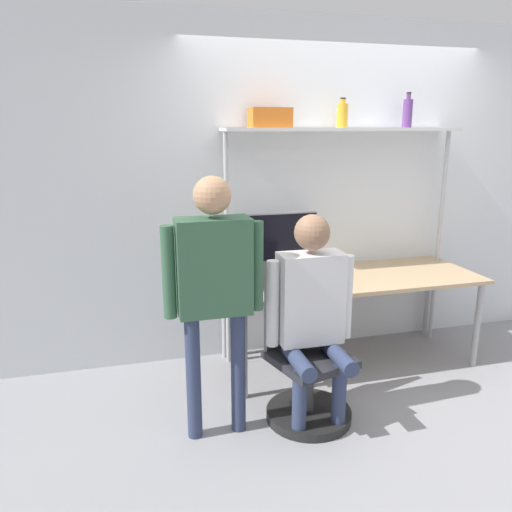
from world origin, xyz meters
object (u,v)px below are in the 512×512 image
Objects in this scene: person_seated at (312,305)px; monitor at (279,241)px; storage_box at (270,118)px; cell_phone at (318,287)px; bottle_amber at (342,115)px; bottle_purple at (407,113)px; person_standing at (214,277)px; office_chair at (306,378)px; laptop at (285,281)px.

monitor is at bearing 85.26° from person_seated.
monitor is at bearing -0.59° from storage_box.
bottle_amber reaches higher than cell_phone.
bottle_purple is at bearing 0.00° from bottle_amber.
person_standing is at bearing -123.04° from storage_box.
bottle_amber is (0.50, 0.00, 0.96)m from monitor.
monitor is 0.94m from storage_box.
storage_box is at bearing 90.05° from person_seated.
person_seated is (-0.24, -0.50, 0.06)m from cell_phone.
monitor is 0.40× the size of person_standing.
office_chair is at bearing -90.68° from storage_box.
storage_box reaches higher than monitor.
storage_box is at bearing 89.32° from office_chair.
office_chair is 0.53m from person_seated.
office_chair is at bearing -123.28° from bottle_amber.
office_chair is at bearing -119.39° from cell_phone.
storage_box is at bearing 180.00° from bottle_purple.
person_seated is 4.47× the size of storage_box.
office_chair is at bearing -91.56° from laptop.
monitor reaches higher than cell_phone.
person_standing is 7.21× the size of bottle_amber.
laptop is at bearing 88.44° from office_chair.
laptop is 0.25m from cell_phone.
laptop is at bearing -160.82° from bottle_purple.
person_standing is at bearing -176.39° from office_chair.
laptop is 1.53× the size of bottle_amber.
monitor reaches higher than laptop.
bottle_purple reaches higher than storage_box.
person_standing is at bearing -151.83° from bottle_purple.
bottle_amber is at bearing 56.72° from office_chair.
bottle_amber is at bearing 38.24° from person_standing.
person_standing is at bearing -150.19° from cell_phone.
bottle_purple reaches higher than bottle_amber.
person_seated is (-0.00, -0.55, 0.01)m from laptop.
bottle_purple is (1.15, 0.90, 1.70)m from office_chair.
office_chair is 2.25m from bottle_purple.
storage_box is at bearing 56.96° from person_standing.
monitor is at bearing 84.30° from office_chair.
person_seated is at bearing -75.40° from office_chair.
person_seated is at bearing -140.38° from bottle_purple.
person_standing is 2.21m from bottle_purple.
person_seated reaches higher than cell_phone.
bottle_purple reaches higher than cell_phone.
person_seated is at bearing -90.24° from laptop.
person_seated is at bearing -89.95° from storage_box.
bottle_amber reaches higher than laptop.
bottle_amber is (0.58, 0.40, 1.17)m from laptop.
laptop is at bearing -100.88° from monitor.
laptop is 0.72m from office_chair.
cell_phone is 1.60m from bottle_purple.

